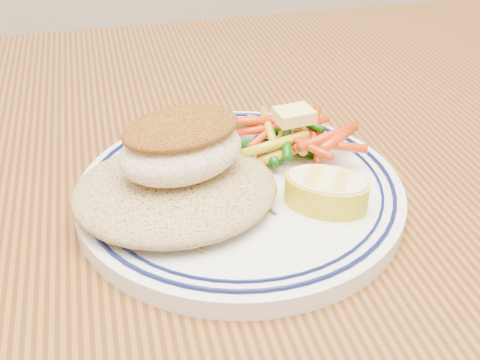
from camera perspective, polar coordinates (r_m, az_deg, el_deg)
name	(u,v)px	position (r m, az deg, el deg)	size (l,w,h in m)	color
dining_table	(219,322)	(0.50, -1.97, -13.30)	(1.50, 0.90, 0.75)	#522C10
plate	(240,192)	(0.46, 0.00, -1.11)	(0.25, 0.25, 0.02)	white
rice_pilaf	(175,187)	(0.43, -6.19, -0.62)	(0.15, 0.13, 0.03)	#9A804D
fish_fillet	(181,145)	(0.42, -5.61, 3.30)	(0.10, 0.09, 0.04)	white
vegetable_pile	(289,137)	(0.49, 4.72, 4.06)	(0.11, 0.10, 0.03)	#0C4809
butter_pat	(294,115)	(0.48, 5.13, 6.13)	(0.03, 0.02, 0.01)	#F9EE79
lemon_wedge	(326,190)	(0.43, 8.18, -0.95)	(0.08, 0.08, 0.02)	yellow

